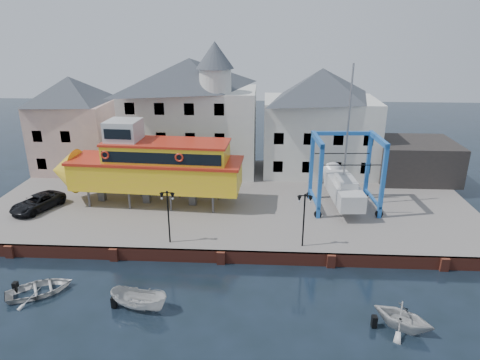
{
  "coord_description": "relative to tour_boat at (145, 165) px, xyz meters",
  "views": [
    {
      "loc": [
        2.95,
        -27.29,
        16.7
      ],
      "look_at": [
        1.0,
        7.0,
        4.0
      ],
      "focal_mm": 32.0,
      "sensor_mm": 36.0,
      "label": 1
    }
  ],
  "objects": [
    {
      "name": "motorboat_c",
      "position": [
        18.87,
        -15.12,
        -4.63
      ],
      "size": [
        4.5,
        4.37,
        1.81
      ],
      "primitive_type": "imported",
      "rotation": [
        0.0,
        0.0,
        0.98
      ],
      "color": "silver",
      "rests_on": "ground"
    },
    {
      "name": "lamp_post_left",
      "position": [
        3.69,
        -7.44,
        -0.45
      ],
      "size": [
        1.12,
        0.32,
        4.2
      ],
      "color": "black",
      "rests_on": "hardstanding"
    },
    {
      "name": "quay_wall",
      "position": [
        7.69,
        -8.54,
        -4.13
      ],
      "size": [
        44.0,
        0.47,
        1.0
      ],
      "color": "maroon",
      "rests_on": "ground"
    },
    {
      "name": "motorboat_a",
      "position": [
        3.16,
        -14.18,
        -4.63
      ],
      "size": [
        4.0,
        2.19,
        1.46
      ],
      "primitive_type": "imported",
      "rotation": [
        0.0,
        0.0,
        1.36
      ],
      "color": "silver",
      "rests_on": "ground"
    },
    {
      "name": "tour_boat",
      "position": [
        0.0,
        0.0,
        0.0
      ],
      "size": [
        17.88,
        5.24,
        7.69
      ],
      "rotation": [
        0.0,
        0.0,
        -0.06
      ],
      "color": "#59595E",
      "rests_on": "hardstanding"
    },
    {
      "name": "building_pink",
      "position": [
        -10.31,
        9.36,
        1.52
      ],
      "size": [
        8.0,
        7.0,
        10.3
      ],
      "color": "tan",
      "rests_on": "hardstanding"
    },
    {
      "name": "lamp_post_right",
      "position": [
        13.69,
        -7.44,
        -0.45
      ],
      "size": [
        1.12,
        0.32,
        4.2
      ],
      "color": "black",
      "rests_on": "hardstanding"
    },
    {
      "name": "hardstanding",
      "position": [
        7.69,
        2.36,
        -4.13
      ],
      "size": [
        44.0,
        22.0,
        1.0
      ],
      "primitive_type": "cube",
      "color": "slate",
      "rests_on": "ground"
    },
    {
      "name": "ground",
      "position": [
        7.69,
        -8.64,
        -4.63
      ],
      "size": [
        140.0,
        140.0,
        0.0
      ],
      "primitive_type": "plane",
      "color": "black",
      "rests_on": "ground"
    },
    {
      "name": "shed_dark",
      "position": [
        26.69,
        8.36,
        -1.63
      ],
      "size": [
        8.0,
        7.0,
        4.0
      ],
      "primitive_type": "cube",
      "color": "#272523",
      "rests_on": "hardstanding"
    },
    {
      "name": "building_white_right",
      "position": [
        16.69,
        10.36,
        1.97
      ],
      "size": [
        12.0,
        8.0,
        11.2
      ],
      "color": "silver",
      "rests_on": "hardstanding"
    },
    {
      "name": "van",
      "position": [
        -9.29,
        -2.15,
        -2.95
      ],
      "size": [
        3.98,
        5.38,
        1.36
      ],
      "primitive_type": "imported",
      "rotation": [
        0.0,
        0.0,
        -0.4
      ],
      "color": "black",
      "rests_on": "hardstanding"
    },
    {
      "name": "travel_lift",
      "position": [
        17.81,
        0.63,
        -1.52
      ],
      "size": [
        6.17,
        8.46,
        12.6
      ],
      "rotation": [
        0.0,
        0.0,
        0.07
      ],
      "color": "#1765A7",
      "rests_on": "hardstanding"
    },
    {
      "name": "building_white_main",
      "position": [
        2.82,
        9.75,
        2.72
      ],
      "size": [
        14.0,
        8.3,
        14.0
      ],
      "color": "silver",
      "rests_on": "hardstanding"
    },
    {
      "name": "motorboat_d",
      "position": [
        -3.81,
        -12.98,
        -4.63
      ],
      "size": [
        5.0,
        4.61,
        0.84
      ],
      "primitive_type": "imported",
      "rotation": [
        0.0,
        0.0,
        2.12
      ],
      "color": "silver",
      "rests_on": "ground"
    }
  ]
}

